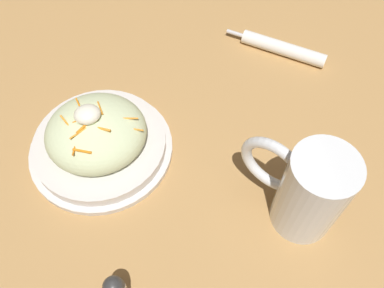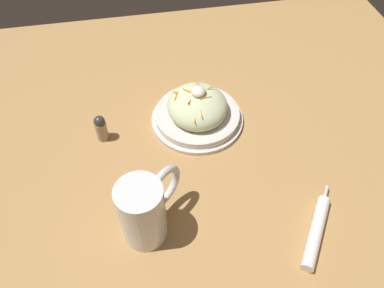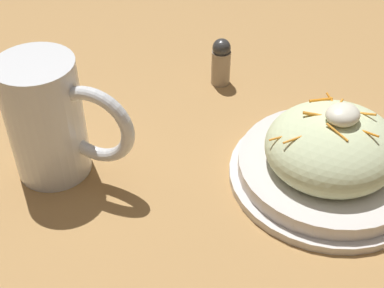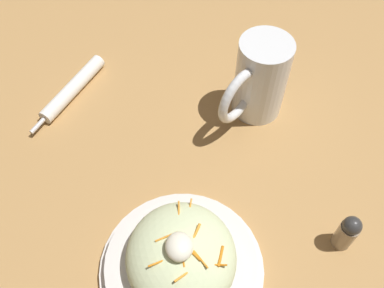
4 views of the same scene
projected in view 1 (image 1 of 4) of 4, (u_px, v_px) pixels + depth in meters
ground_plane at (203, 129)px, 0.70m from camera, size 1.43×1.43×0.00m
salad_plate at (98, 138)px, 0.64m from camera, size 0.24×0.24×0.11m
beer_mug at (308, 194)px, 0.55m from camera, size 0.13×0.13×0.15m
napkin_roll at (282, 48)px, 0.79m from camera, size 0.18×0.13×0.03m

